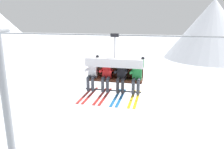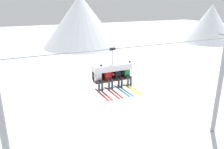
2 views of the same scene
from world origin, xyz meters
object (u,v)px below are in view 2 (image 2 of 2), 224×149
at_px(skier_white, 99,78).
at_px(skier_red, 109,77).
at_px(chairlift_chair, 112,70).
at_px(skier_black, 118,75).
at_px(lift_tower_near, 3,130).
at_px(skier_green, 128,74).
at_px(lift_tower_far, 220,83).

height_order(skier_white, skier_red, skier_white).
bearing_deg(chairlift_chair, skier_black, -38.89).
distance_m(lift_tower_near, skier_green, 6.74).
xyz_separation_m(skier_white, skier_black, (1.09, -0.01, -0.02)).
relative_size(lift_tower_near, chairlift_chair, 3.93).
xyz_separation_m(chairlift_chair, skier_black, (0.27, -0.22, -0.29)).
bearing_deg(skier_red, skier_green, 0.36).
bearing_deg(skier_black, skier_green, 0.71).
height_order(chairlift_chair, skier_green, chairlift_chair).
height_order(chairlift_chair, skier_red, chairlift_chair).
xyz_separation_m(lift_tower_near, chairlift_chair, (5.46, -0.71, 2.51)).
height_order(skier_white, skier_green, same).
distance_m(lift_tower_near, lift_tower_far, 15.01).
bearing_deg(lift_tower_far, skier_green, -173.96).
relative_size(lift_tower_near, lift_tower_far, 1.00).
height_order(skier_black, skier_green, skier_green).
height_order(lift_tower_near, skier_red, lift_tower_near).
distance_m(chairlift_chair, skier_black, 0.46).
height_order(lift_tower_near, skier_green, lift_tower_near).
height_order(lift_tower_near, skier_black, lift_tower_near).
bearing_deg(skier_white, lift_tower_near, 168.75).
height_order(lift_tower_far, skier_black, lift_tower_far).
bearing_deg(skier_red, skier_white, 179.28).
bearing_deg(lift_tower_near, lift_tower_far, 0.00).
xyz_separation_m(skier_black, skier_green, (0.55, 0.01, 0.02)).
relative_size(lift_tower_near, skier_red, 4.77).
relative_size(lift_tower_far, skier_black, 4.77).
xyz_separation_m(lift_tower_near, skier_black, (5.73, -0.93, 2.22)).
distance_m(lift_tower_near, skier_white, 5.23).
height_order(lift_tower_near, skier_white, lift_tower_near).
bearing_deg(skier_red, lift_tower_far, 5.40).
bearing_deg(lift_tower_far, skier_black, -174.28).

